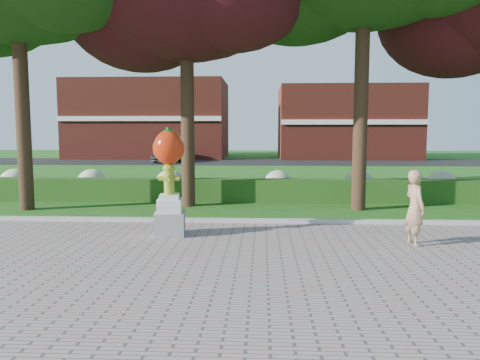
# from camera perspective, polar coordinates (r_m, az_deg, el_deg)

# --- Properties ---
(ground) EXTENTS (100.00, 100.00, 0.00)m
(ground) POSITION_cam_1_polar(r_m,az_deg,el_deg) (9.66, -0.05, -8.92)
(ground) COLOR #185715
(ground) RESTS_ON ground
(walkway) EXTENTS (40.00, 14.00, 0.04)m
(walkway) POSITION_cam_1_polar(r_m,az_deg,el_deg) (5.88, -2.07, -18.83)
(walkway) COLOR gray
(walkway) RESTS_ON ground
(curb) EXTENTS (40.00, 0.18, 0.15)m
(curb) POSITION_cam_1_polar(r_m,az_deg,el_deg) (12.56, 0.62, -5.06)
(curb) COLOR #ADADA5
(curb) RESTS_ON ground
(lawn_hedge) EXTENTS (24.00, 0.70, 0.80)m
(lawn_hedge) POSITION_cam_1_polar(r_m,az_deg,el_deg) (16.46, 1.14, -1.27)
(lawn_hedge) COLOR #1E4614
(lawn_hedge) RESTS_ON ground
(hydrangea_row) EXTENTS (20.10, 1.10, 0.99)m
(hydrangea_row) POSITION_cam_1_polar(r_m,az_deg,el_deg) (17.43, 3.12, -0.37)
(hydrangea_row) COLOR #B4BC90
(hydrangea_row) RESTS_ON ground
(street) EXTENTS (50.00, 8.00, 0.02)m
(street) POSITION_cam_1_polar(r_m,az_deg,el_deg) (37.40, 2.05, 2.23)
(street) COLOR black
(street) RESTS_ON ground
(building_left) EXTENTS (14.00, 8.00, 7.00)m
(building_left) POSITION_cam_1_polar(r_m,az_deg,el_deg) (44.57, -10.90, 7.23)
(building_left) COLOR maroon
(building_left) RESTS_ON ground
(building_right) EXTENTS (12.00, 8.00, 6.40)m
(building_right) POSITION_cam_1_polar(r_m,az_deg,el_deg) (43.97, 12.73, 6.82)
(building_right) COLOR maroon
(building_right) RESTS_ON ground
(hydrant_sculpture) EXTENTS (0.76, 0.76, 2.53)m
(hydrant_sculpture) POSITION_cam_1_polar(r_m,az_deg,el_deg) (11.00, -8.64, 0.15)
(hydrant_sculpture) COLOR gray
(hydrant_sculpture) RESTS_ON walkway
(woman) EXTENTS (0.51, 0.67, 1.62)m
(woman) POSITION_cam_1_polar(r_m,az_deg,el_deg) (10.71, 20.54, -3.16)
(woman) COLOR tan
(woman) RESTS_ON walkway
(parked_car) EXTENTS (2.75, 4.66, 1.49)m
(parked_car) POSITION_cam_1_polar(r_m,az_deg,el_deg) (37.40, -8.38, 3.33)
(parked_car) COLOR #3D4044
(parked_car) RESTS_ON street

